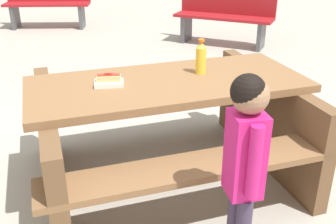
{
  "coord_description": "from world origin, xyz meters",
  "views": [
    {
      "loc": [
        1.19,
        2.14,
        1.65
      ],
      "look_at": [
        0.0,
        0.0,
        0.52
      ],
      "focal_mm": 42.83,
      "sensor_mm": 36.0,
      "label": 1
    }
  ],
  "objects": [
    {
      "name": "ground_plane",
      "position": [
        0.0,
        0.0,
        0.0
      ],
      "size": [
        30.0,
        30.0,
        0.0
      ],
      "primitive_type": "plane",
      "color": "#ADA599",
      "rests_on": "ground"
    },
    {
      "name": "picnic_table",
      "position": [
        0.0,
        0.0,
        0.44
      ],
      "size": [
        2.03,
        1.71,
        0.75
      ],
      "color": "brown",
      "rests_on": "ground"
    },
    {
      "name": "soda_bottle",
      "position": [
        -0.27,
        -0.02,
        0.86
      ],
      "size": [
        0.07,
        0.07,
        0.24
      ],
      "color": "yellow",
      "rests_on": "picnic_table"
    },
    {
      "name": "hotdog_tray",
      "position": [
        0.37,
        -0.1,
        0.78
      ],
      "size": [
        0.21,
        0.17,
        0.08
      ],
      "color": "white",
      "rests_on": "picnic_table"
    },
    {
      "name": "child_in_coat",
      "position": [
        0.11,
        0.93,
        0.7
      ],
      "size": [
        0.2,
        0.26,
        1.1
      ],
      "color": "#3F334C",
      "rests_on": "ground"
    },
    {
      "name": "park_bench_near",
      "position": [
        -2.57,
        -2.85,
        0.45
      ],
      "size": [
        1.22,
        1.44,
        0.85
      ],
      "color": "maroon",
      "rests_on": "ground"
    },
    {
      "name": "park_bench_mid",
      "position": [
        -0.5,
        -5.36,
        0.45
      ],
      "size": [
        1.52,
        1.04,
        0.85
      ],
      "color": "maroon",
      "rests_on": "ground"
    }
  ]
}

